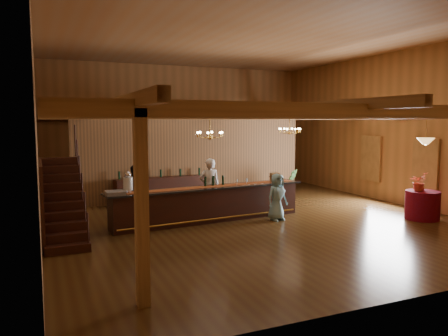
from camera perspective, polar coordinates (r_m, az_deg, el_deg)
name	(u,v)px	position (r m, az deg, el deg)	size (l,w,h in m)	color
floor	(245,216)	(14.02, 2.73, -6.23)	(14.00, 14.00, 0.00)	#432C12
ceiling	(246,39)	(13.92, 2.85, 16.48)	(14.00, 14.00, 0.00)	#96683F
wall_back	(179,127)	(20.22, -5.94, 5.39)	(12.00, 0.10, 5.50)	#996133
wall_front	(430,136)	(8.00, 25.28, 3.76)	(12.00, 0.10, 5.50)	#996133
wall_left	(37,131)	(12.32, -23.28, 4.48)	(0.10, 14.00, 5.50)	#996133
wall_right	(393,128)	(17.18, 21.17, 4.89)	(0.10, 14.00, 5.50)	#996133
beam_grid	(238,114)	(14.15, 1.90, 7.11)	(11.90, 13.90, 0.39)	#A2713D
support_posts	(252,167)	(13.32, 3.70, 0.09)	(9.20, 10.20, 3.20)	#A2713D
partition_wall	(194,159)	(16.80, -3.99, 1.17)	(9.00, 0.18, 3.10)	brown
window_right_front	(426,165)	(16.10, 24.85, 0.40)	(0.12, 1.05, 1.75)	white
window_right_back	(371,159)	(17.94, 18.68, 1.18)	(0.12, 1.05, 1.75)	white
staircase	(63,201)	(11.76, -20.24, -4.04)	(1.00, 2.80, 2.00)	black
backroom_boxes	(183,179)	(18.87, -5.37, -1.42)	(4.10, 0.60, 1.10)	black
tasting_bar	(209,204)	(13.16, -1.91, -4.69)	(6.32, 1.40, 1.06)	black
beverage_dispenser	(128,183)	(12.18, -12.43, -1.88)	(0.26, 0.26, 0.60)	silver
glass_rack_tray	(115,193)	(12.02, -14.02, -3.17)	(0.50, 0.50, 0.10)	gray
raffle_drum	(275,176)	(14.21, 6.63, -1.10)	(0.34, 0.24, 0.30)	brown
bar_bottle_0	(205,182)	(13.12, -2.46, -1.78)	(0.07, 0.07, 0.30)	black
bar_bottle_1	(213,181)	(13.23, -1.47, -1.71)	(0.07, 0.07, 0.30)	black
bar_bottle_2	(213,181)	(13.24, -1.42, -1.70)	(0.07, 0.07, 0.30)	black
bar_bottle_3	(223,180)	(13.40, -0.15, -1.61)	(0.07, 0.07, 0.30)	black
backbar_shelf	(161,190)	(16.24, -8.23, -2.86)	(3.41, 0.53, 0.96)	black
round_table	(422,205)	(14.72, 24.49, -4.44)	(1.01, 1.01, 0.88)	maroon
chandelier_left	(210,134)	(12.85, -1.84, 4.42)	(0.80, 0.80, 0.74)	#A37127
chandelier_right	(290,130)	(16.31, 8.57, 4.89)	(0.80, 0.80, 0.69)	#A37127
pendant_lamp	(426,141)	(14.51, 24.83, 3.21)	(0.52, 0.52, 0.90)	#A37127
bartender	(209,187)	(13.99, -1.91, -2.45)	(0.67, 0.44, 1.82)	white
staff_second	(135,194)	(13.20, -11.58, -3.32)	(0.83, 0.65, 1.72)	black
guest	(277,197)	(13.35, 6.94, -3.77)	(0.70, 0.46, 1.43)	#7EB4BF
floor_plant	(290,183)	(17.28, 8.61, -2.01)	(0.63, 0.51, 1.14)	#335C28
table_flowers	(418,182)	(14.57, 24.06, -1.63)	(0.52, 0.45, 0.58)	#CD462D
table_vase	(422,186)	(14.77, 24.42, -2.15)	(0.14, 0.14, 0.27)	#A37127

